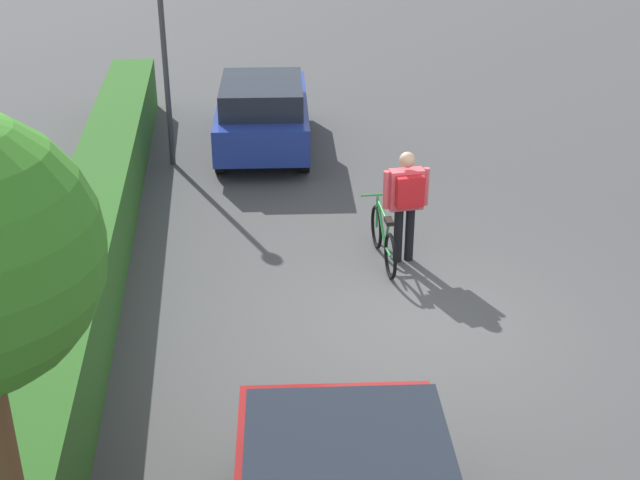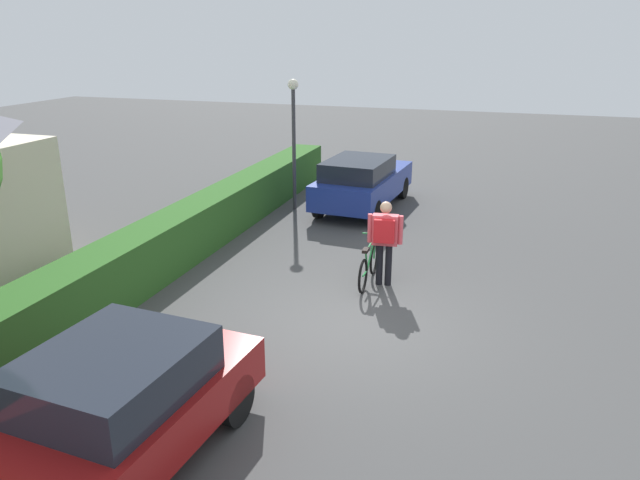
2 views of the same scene
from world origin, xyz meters
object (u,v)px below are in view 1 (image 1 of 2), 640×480
(parked_car_far, at_px, (263,111))
(street_lamp, at_px, (163,40))
(person_rider, at_px, (406,197))
(bicycle, at_px, (383,239))

(parked_car_far, bearing_deg, street_lamp, 109.94)
(street_lamp, bearing_deg, parked_car_far, -70.06)
(parked_car_far, distance_m, street_lamp, 2.43)
(street_lamp, bearing_deg, person_rider, -142.05)
(bicycle, xyz_separation_m, person_rider, (-0.03, -0.30, 0.65))
(parked_car_far, relative_size, person_rider, 2.51)
(person_rider, bearing_deg, street_lamp, 37.95)
(person_rider, relative_size, street_lamp, 0.48)
(bicycle, bearing_deg, street_lamp, 35.63)
(bicycle, height_order, person_rider, person_rider)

